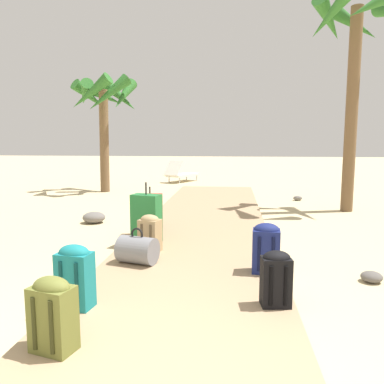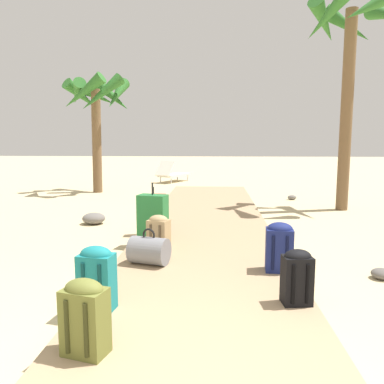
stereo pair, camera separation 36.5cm
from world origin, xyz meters
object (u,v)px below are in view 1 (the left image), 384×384
suitcase_green (146,218)px  backpack_olive (53,312)px  backpack_navy (266,247)px  duffel_bag_grey (137,250)px  palm_tree_far_right (357,39)px  backpack_tan (150,232)px  palm_tree_far_left (104,103)px  lounge_chair (181,173)px  suitcase_red (150,212)px  backpack_black (276,277)px  backpack_teal (75,275)px

suitcase_green → backpack_olive: (-0.01, -3.01, -0.06)m
suitcase_green → backpack_navy: bearing=-35.3°
duffel_bag_grey → palm_tree_far_right: 6.65m
backpack_tan → palm_tree_far_left: (-2.72, 6.39, 2.32)m
palm_tree_far_right → backpack_olive: bearing=-121.3°
backpack_navy → lounge_chair: 10.22m
suitcase_red → lounge_chair: size_ratio=0.45×
duffel_bag_grey → backpack_olive: bearing=-93.3°
backpack_black → lounge_chair: 11.10m
palm_tree_far_right → lounge_chair: bearing=129.4°
backpack_teal → palm_tree_far_right: 7.62m
backpack_navy → palm_tree_far_right: 5.98m
palm_tree_far_right → duffel_bag_grey: bearing=-130.8°
suitcase_red → palm_tree_far_right: (3.93, 2.58, 3.30)m
backpack_teal → suitcase_red: (0.04, 3.02, 0.00)m
suitcase_green → backpack_teal: bearing=-93.5°
duffel_bag_grey → backpack_navy: 1.56m
backpack_black → lounge_chair: bearing=102.1°
lounge_chair → palm_tree_far_left: bearing=-123.4°
backpack_olive → palm_tree_far_right: palm_tree_far_right is taller
backpack_black → suitcase_red: size_ratio=0.70×
suitcase_green → palm_tree_far_right: palm_tree_far_right is taller
backpack_black → backpack_olive: bearing=-150.7°
duffel_bag_grey → suitcase_green: size_ratio=0.60×
backpack_olive → suitcase_red: size_ratio=0.75×
backpack_navy → palm_tree_far_left: bearing=120.8°
duffel_bag_grey → backpack_black: size_ratio=1.03×
backpack_teal → backpack_navy: (1.79, 1.13, -0.01)m
duffel_bag_grey → suitcase_green: (-0.11, 1.01, 0.19)m
backpack_navy → backpack_tan: bearing=155.5°
palm_tree_far_left → backpack_black: bearing=-62.0°
backpack_tan → backpack_navy: 1.65m
suitcase_green → backpack_olive: suitcase_green is taller
backpack_navy → palm_tree_far_left: (-4.22, 7.07, 2.29)m
backpack_tan → lounge_chair: bearing=95.1°
palm_tree_far_left → lounge_chair: 4.17m
backpack_olive → backpack_black: (1.67, 0.94, -0.02)m
suitcase_green → suitcase_red: 0.74m
duffel_bag_grey → palm_tree_far_right: size_ratio=0.11×
backpack_tan → palm_tree_far_right: (3.68, 3.80, 3.34)m
backpack_teal → backpack_tan: bearing=80.8°
duffel_bag_grey → backpack_navy: bearing=-6.1°
backpack_olive → palm_tree_far_left: palm_tree_far_left is taller
backpack_olive → backpack_black: 1.92m
suitcase_green → backpack_teal: suitcase_green is taller
backpack_teal → backpack_navy: 2.12m
backpack_olive → suitcase_red: suitcase_red is taller
backpack_navy → duffel_bag_grey: bearing=173.9°
backpack_black → suitcase_red: (-1.77, 2.80, 0.04)m
backpack_teal → palm_tree_far_left: 8.85m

